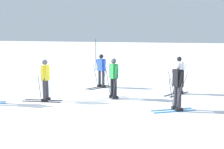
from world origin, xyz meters
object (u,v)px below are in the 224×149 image
object	(u,v)px
skier_yellow	(45,79)
skier_green	(113,77)
skier_blue	(101,70)
skier_white	(179,74)
skier_black	(178,85)
trail_marker_pole	(96,55)

from	to	relation	value
skier_yellow	skier_green	bearing A→B (deg)	36.21
skier_blue	skier_green	xyz separation A→B (m)	(1.71, -2.07, -0.00)
skier_white	skier_blue	distance (m)	3.94
skier_yellow	skier_green	size ratio (longest dim) A/B	1.00
skier_yellow	skier_blue	xyz separation A→B (m)	(0.55, 3.72, -0.00)
skier_black	skier_white	bearing A→B (deg)	102.36
skier_blue	trail_marker_pole	bearing A→B (deg)	121.86
skier_blue	trail_marker_pole	world-z (taller)	trail_marker_pole
skier_yellow	skier_black	distance (m)	5.21
skier_black	skier_yellow	bearing A→B (deg)	-169.61
skier_white	trail_marker_pole	xyz separation A→B (m)	(-7.65, 5.83, 0.29)
skier_blue	skier_black	xyz separation A→B (m)	(4.58, -2.78, -0.00)
skier_blue	trail_marker_pole	xyz separation A→B (m)	(-3.72, 5.98, 0.29)
skier_white	skier_blue	size ratio (longest dim) A/B	1.00
skier_white	trail_marker_pole	bearing A→B (deg)	142.69
skier_white	skier_black	size ratio (longest dim) A/B	1.00
skier_white	skier_black	xyz separation A→B (m)	(0.64, -2.93, 0.00)
trail_marker_pole	skier_green	bearing A→B (deg)	-56.02
skier_green	skier_white	bearing A→B (deg)	44.93
skier_white	skier_black	distance (m)	3.00
skier_yellow	skier_black	xyz separation A→B (m)	(5.13, 0.94, -0.00)
skier_white	skier_blue	bearing A→B (deg)	-177.79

